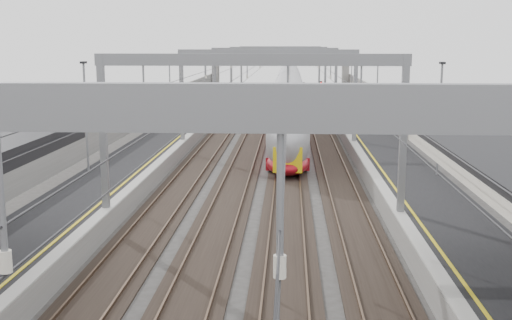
# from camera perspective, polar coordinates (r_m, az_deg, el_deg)

# --- Properties ---
(platform_left) EXTENTS (4.00, 120.00, 1.00)m
(platform_left) POSITION_cam_1_polar(r_m,az_deg,el_deg) (51.01, -7.86, 1.75)
(platform_left) COLOR black
(platform_left) RESTS_ON ground
(platform_right) EXTENTS (4.00, 120.00, 1.00)m
(platform_right) POSITION_cam_1_polar(r_m,az_deg,el_deg) (50.51, 10.28, 1.59)
(platform_right) COLOR black
(platform_right) RESTS_ON ground
(tracks) EXTENTS (11.40, 140.00, 0.20)m
(tracks) POSITION_cam_1_polar(r_m,az_deg,el_deg) (50.20, 1.16, 1.18)
(tracks) COLOR black
(tracks) RESTS_ON ground
(overhead_line) EXTENTS (13.00, 140.00, 6.60)m
(overhead_line) POSITION_cam_1_polar(r_m,az_deg,el_deg) (56.21, 1.41, 8.40)
(overhead_line) COLOR gray
(overhead_line) RESTS_ON platform_left
(overbridge) EXTENTS (22.00, 2.20, 6.90)m
(overbridge) POSITION_cam_1_polar(r_m,az_deg,el_deg) (104.59, 2.17, 8.82)
(overbridge) COLOR slate
(overbridge) RESTS_ON ground
(wall_left) EXTENTS (0.30, 120.00, 3.20)m
(wall_left) POSITION_cam_1_polar(r_m,az_deg,el_deg) (51.56, -11.39, 2.97)
(wall_left) COLOR slate
(wall_left) RESTS_ON ground
(wall_right) EXTENTS (0.30, 120.00, 3.20)m
(wall_right) POSITION_cam_1_polar(r_m,az_deg,el_deg) (50.87, 13.90, 2.77)
(wall_right) COLOR slate
(wall_right) RESTS_ON ground
(train) EXTENTS (2.73, 49.77, 4.32)m
(train) POSITION_cam_1_polar(r_m,az_deg,el_deg) (60.25, 2.92, 4.68)
(train) COLOR #A00E18
(train) RESTS_ON ground
(signal_green) EXTENTS (0.32, 0.32, 3.48)m
(signal_green) POSITION_cam_1_polar(r_m,az_deg,el_deg) (75.69, -2.15, 6.06)
(signal_green) COLOR black
(signal_green) RESTS_ON ground
(signal_red_near) EXTENTS (0.32, 0.32, 3.48)m
(signal_red_near) POSITION_cam_1_polar(r_m,az_deg,el_deg) (77.16, 4.23, 6.12)
(signal_red_near) COLOR black
(signal_red_near) RESTS_ON ground
(signal_red_far) EXTENTS (0.32, 0.32, 3.48)m
(signal_red_far) POSITION_cam_1_polar(r_m,az_deg,el_deg) (79.69, 5.78, 6.23)
(signal_red_far) COLOR black
(signal_red_far) RESTS_ON ground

